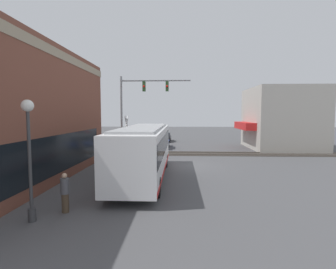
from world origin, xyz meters
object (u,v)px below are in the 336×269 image
pedestrian_by_lamp (65,193)px  pedestrian_at_crossing (132,147)px  city_bus (144,150)px  streetlamp (29,149)px  parked_car_blue (161,142)px  parked_car_black (164,137)px  crossing_signal (127,132)px

pedestrian_by_lamp → pedestrian_at_crossing: pedestrian_at_crossing is taller
city_bus → streetlamp: bearing=153.9°
city_bus → pedestrian_at_crossing: (8.02, 2.25, -0.89)m
parked_car_blue → pedestrian_at_crossing: bearing=160.8°
parked_car_black → pedestrian_at_crossing: (-13.60, 2.25, 0.24)m
streetlamp → parked_car_blue: 21.53m
crossing_signal → streetlamp: streetlamp is taller
parked_car_black → pedestrian_at_crossing: bearing=170.6°
crossing_signal → pedestrian_at_crossing: (0.23, -0.40, -1.42)m
city_bus → crossing_signal: (7.79, 2.65, 0.52)m
parked_car_blue → pedestrian_by_lamp: (-20.24, 2.43, 0.17)m
crossing_signal → pedestrian_by_lamp: size_ratio=2.35×
parked_car_blue → pedestrian_by_lamp: bearing=173.2°
crossing_signal → pedestrian_by_lamp: bearing=-179.1°
crossing_signal → parked_car_black: crossing_signal is taller
pedestrian_by_lamp → streetlamp: bearing=138.0°
crossing_signal → pedestrian_by_lamp: crossing_signal is taller
crossing_signal → parked_car_black: (13.83, -2.65, -1.66)m
streetlamp → parked_car_black: size_ratio=1.04×
streetlamp → pedestrian_at_crossing: bearing=-4.0°
crossing_signal → pedestrian_at_crossing: 1.49m
parked_car_blue → parked_car_black: size_ratio=1.04×
streetlamp → parked_car_black: bearing=-6.6°
pedestrian_by_lamp → pedestrian_at_crossing: bearing=-0.7°
city_bus → pedestrian_by_lamp: 6.32m
city_bus → pedestrian_at_crossing: bearing=15.7°
crossing_signal → streetlamp: bearing=177.5°
parked_car_blue → parked_car_black: parked_car_blue is taller
parked_car_blue → parked_car_black: 7.13m
crossing_signal → pedestrian_at_crossing: crossing_signal is taller
streetlamp → pedestrian_by_lamp: streetlamp is taller
crossing_signal → city_bus: bearing=-161.2°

